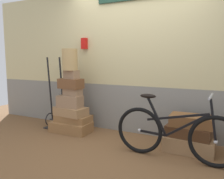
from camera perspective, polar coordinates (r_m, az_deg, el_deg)
ground at (r=3.58m, az=0.96°, el=-14.40°), size 8.41×5.20×0.06m
station_building at (r=4.09m, az=6.34°, el=7.03°), size 6.41×0.74×2.53m
suitcase_0 at (r=4.29m, az=-10.00°, el=-9.02°), size 0.72×0.43×0.18m
suitcase_1 at (r=4.29m, az=-9.48°, el=-6.97°), size 0.63×0.37×0.11m
suitcase_2 at (r=4.25m, az=-10.07°, el=-5.28°), size 0.61×0.40×0.15m
suitcase_3 at (r=4.20m, az=-10.27°, el=-2.92°), size 0.45×0.27×0.21m
suitcase_4 at (r=4.19m, az=-9.61°, el=-0.61°), size 0.33×0.21×0.13m
suitcase_5 at (r=4.19m, az=-10.07°, el=1.43°), size 0.43×0.27×0.17m
suitcase_6 at (r=4.18m, az=-9.94°, el=3.65°), size 0.27×0.19×0.15m
suitcase_7 at (r=3.56m, az=18.39°, el=-12.55°), size 0.69×0.42×0.21m
suitcase_8 at (r=3.51m, az=18.40°, el=-9.70°), size 0.64×0.43×0.16m
suitcase_9 at (r=3.47m, az=18.86°, el=-7.26°), size 0.58×0.36×0.15m
wicker_basket at (r=4.15m, az=-10.31°, el=7.25°), size 0.27×0.27×0.37m
luggage_trolley at (r=4.59m, az=-13.62°, el=-4.76°), size 0.37×0.35×1.33m
bicycle at (r=3.15m, az=15.05°, el=-10.44°), size 1.62×0.46×0.88m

